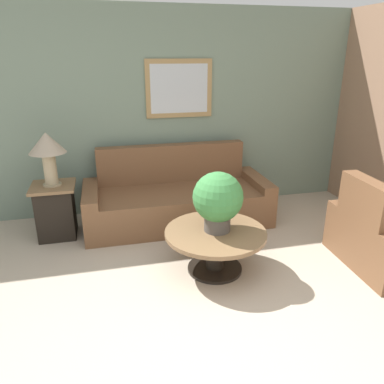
{
  "coord_description": "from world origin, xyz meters",
  "views": [
    {
      "loc": [
        -0.65,
        -1.89,
        2.04
      ],
      "look_at": [
        0.27,
        1.9,
        0.58
      ],
      "focal_mm": 35.0,
      "sensor_mm": 36.0,
      "label": 1
    }
  ],
  "objects_px": {
    "side_table": "(56,210)",
    "potted_plant_on_table": "(218,199)",
    "couch_main": "(177,200)",
    "coffee_table": "(215,242)",
    "table_lamp": "(47,148)"
  },
  "relations": [
    {
      "from": "side_table",
      "to": "potted_plant_on_table",
      "type": "relative_size",
      "value": 1.09
    },
    {
      "from": "couch_main",
      "to": "side_table",
      "type": "relative_size",
      "value": 3.6
    },
    {
      "from": "potted_plant_on_table",
      "to": "coffee_table",
      "type": "bearing_deg",
      "value": -144.02
    },
    {
      "from": "coffee_table",
      "to": "table_lamp",
      "type": "relative_size",
      "value": 1.63
    },
    {
      "from": "coffee_table",
      "to": "table_lamp",
      "type": "xyz_separation_m",
      "value": [
        -1.58,
        1.16,
        0.75
      ]
    },
    {
      "from": "potted_plant_on_table",
      "to": "couch_main",
      "type": "bearing_deg",
      "value": 97.09
    },
    {
      "from": "coffee_table",
      "to": "side_table",
      "type": "height_order",
      "value": "side_table"
    },
    {
      "from": "coffee_table",
      "to": "potted_plant_on_table",
      "type": "height_order",
      "value": "potted_plant_on_table"
    },
    {
      "from": "coffee_table",
      "to": "potted_plant_on_table",
      "type": "bearing_deg",
      "value": 35.98
    },
    {
      "from": "couch_main",
      "to": "table_lamp",
      "type": "xyz_separation_m",
      "value": [
        -1.45,
        -0.08,
        0.78
      ]
    },
    {
      "from": "coffee_table",
      "to": "side_table",
      "type": "distance_m",
      "value": 1.96
    },
    {
      "from": "couch_main",
      "to": "potted_plant_on_table",
      "type": "relative_size",
      "value": 3.91
    },
    {
      "from": "coffee_table",
      "to": "side_table",
      "type": "xyz_separation_m",
      "value": [
        -1.58,
        1.16,
        0.01
      ]
    },
    {
      "from": "coffee_table",
      "to": "side_table",
      "type": "bearing_deg",
      "value": 143.87
    },
    {
      "from": "side_table",
      "to": "potted_plant_on_table",
      "type": "distance_m",
      "value": 2.02
    }
  ]
}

